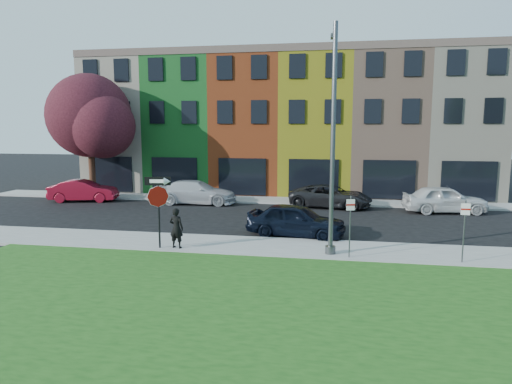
% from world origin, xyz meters
% --- Properties ---
extents(ground, '(120.00, 120.00, 0.00)m').
position_xyz_m(ground, '(0.00, 0.00, 0.00)').
color(ground, black).
rests_on(ground, ground).
extents(sidewalk_near, '(40.00, 3.00, 0.12)m').
position_xyz_m(sidewalk_near, '(2.00, 3.00, 0.06)').
color(sidewalk_near, gray).
rests_on(sidewalk_near, ground).
extents(sidewalk_far, '(40.00, 2.40, 0.12)m').
position_xyz_m(sidewalk_far, '(-3.00, 15.00, 0.06)').
color(sidewalk_far, gray).
rests_on(sidewalk_far, ground).
extents(rowhouse_block, '(30.00, 10.12, 10.00)m').
position_xyz_m(rowhouse_block, '(-2.50, 21.18, 4.99)').
color(rowhouse_block, beige).
rests_on(rowhouse_block, ground).
extents(stop_sign, '(1.04, 0.21, 2.91)m').
position_xyz_m(stop_sign, '(-5.49, 1.95, 2.20)').
color(stop_sign, black).
rests_on(stop_sign, sidewalk_near).
extents(man, '(0.72, 0.57, 1.64)m').
position_xyz_m(man, '(-4.80, 2.06, 0.94)').
color(man, black).
rests_on(man, sidewalk_near).
extents(sedan_near, '(3.32, 5.11, 1.53)m').
position_xyz_m(sedan_near, '(-0.23, 5.32, 0.77)').
color(sedan_near, black).
rests_on(sedan_near, ground).
extents(parked_car_red, '(3.50, 5.10, 1.46)m').
position_xyz_m(parked_car_red, '(-15.20, 12.70, 0.73)').
color(parked_car_red, maroon).
rests_on(parked_car_red, ground).
extents(parked_car_silver, '(2.75, 5.50, 1.52)m').
position_xyz_m(parked_car_silver, '(-7.44, 13.12, 0.76)').
color(parked_car_silver, silver).
rests_on(parked_car_silver, ground).
extents(parked_car_dark, '(3.86, 5.79, 1.42)m').
position_xyz_m(parked_car_dark, '(1.21, 13.31, 0.71)').
color(parked_car_dark, black).
rests_on(parked_car_dark, ground).
extents(parked_car_white, '(3.13, 5.20, 1.60)m').
position_xyz_m(parked_car_white, '(7.82, 12.65, 0.80)').
color(parked_car_white, silver).
rests_on(parked_car_white, ground).
extents(street_lamp, '(0.42, 2.58, 8.69)m').
position_xyz_m(street_lamp, '(1.37, 2.49, 4.50)').
color(street_lamp, '#46494B').
rests_on(street_lamp, sidewalk_near).
extents(parking_sign_a, '(0.31, 0.12, 2.35)m').
position_xyz_m(parking_sign_a, '(2.09, 1.89, 1.57)').
color(parking_sign_a, '#46494B').
rests_on(parking_sign_a, sidewalk_near).
extents(parking_sign_b, '(0.32, 0.08, 2.29)m').
position_xyz_m(parking_sign_b, '(6.13, 1.98, 1.54)').
color(parking_sign_b, '#46494B').
rests_on(parking_sign_b, sidewalk_near).
extents(tree_purple, '(6.87, 6.01, 8.48)m').
position_xyz_m(tree_purple, '(-15.24, 14.25, 5.59)').
color(tree_purple, black).
rests_on(tree_purple, sidewalk_far).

